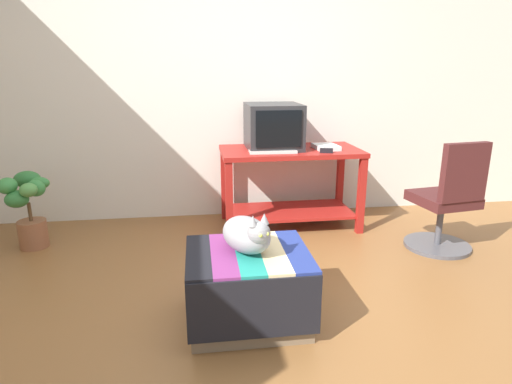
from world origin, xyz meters
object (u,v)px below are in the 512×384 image
stapler (326,151)px  office_chair (447,204)px  ottoman_with_blanket (248,287)px  potted_plant (27,206)px  book (326,147)px  keyboard (273,151)px  cat (248,234)px  tv_monitor (273,127)px  desk (290,174)px

stapler → office_chair: bearing=-104.8°
ottoman_with_blanket → potted_plant: bearing=141.2°
ottoman_with_blanket → stapler: 1.62m
ottoman_with_blanket → office_chair: 1.85m
book → potted_plant: (-2.49, -0.17, -0.39)m
keyboard → cat: size_ratio=0.89×
office_chair → potted_plant: bearing=-17.2°
tv_monitor → cat: size_ratio=1.16×
potted_plant → office_chair: (3.28, -0.51, 0.04)m
tv_monitor → ottoman_with_blanket: (-0.42, -1.57, -0.69)m
ottoman_with_blanket → stapler: stapler is taller
desk → cat: desk is taller
tv_monitor → keyboard: 0.27m
potted_plant → office_chair: bearing=-8.8°
keyboard → book: size_ratio=1.57×
book → ottoman_with_blanket: size_ratio=0.38×
desk → tv_monitor: bearing=158.9°
desk → office_chair: (1.10, -0.73, -0.10)m
tv_monitor → book: tv_monitor is taller
book → office_chair: 1.10m
cat → office_chair: office_chair is taller
desk → potted_plant: 2.19m
tv_monitor → ottoman_with_blanket: tv_monitor is taller
desk → office_chair: office_chair is taller
cat → potted_plant: (-1.62, 1.29, -0.18)m
keyboard → stapler: bearing=-7.6°
book → potted_plant: book is taller
keyboard → cat: (-0.38, -1.36, -0.20)m
cat → stapler: size_ratio=4.08×
tv_monitor → office_chair: tv_monitor is taller
cat → keyboard: bearing=51.1°
book → office_chair: size_ratio=0.29×
book → stapler: bearing=-109.2°
desk → potted_plant: desk is taller
potted_plant → stapler: stapler is taller
desk → book: (0.31, -0.05, 0.25)m
stapler → tv_monitor: bearing=72.2°
tv_monitor → office_chair: size_ratio=0.58×
desk → tv_monitor: tv_monitor is taller
book → ottoman_with_blanket: bearing=-124.6°
ottoman_with_blanket → stapler: bearing=57.5°
cat → stapler: bearing=34.0°
keyboard → office_chair: 1.45m
potted_plant → office_chair: 3.32m
office_chair → stapler: (-0.84, 0.51, 0.35)m
book → office_chair: office_chair is taller
potted_plant → keyboard: bearing=2.1°
office_chair → stapler: office_chair is taller
book → stapler: (-0.05, -0.18, 0.00)m
keyboard → book: 0.50m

